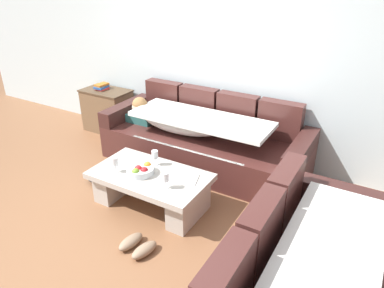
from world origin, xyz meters
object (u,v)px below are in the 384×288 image
object	(u,v)px
coffee_table	(151,185)
couch_along_wall	(201,140)
wine_glass_near_right	(166,177)
crumpled_garment	(105,176)
wine_glass_far_back	(155,155)
pair_of_shoes	(137,246)
open_magazine	(183,178)
wine_glass_near_left	(115,162)
side_cabinet	(108,110)
book_stack_on_cabinet	(102,87)
fruit_bowl	(141,170)

from	to	relation	value
coffee_table	couch_along_wall	bearing A→B (deg)	89.11
wine_glass_near_right	crumpled_garment	size ratio (longest dim) A/B	0.42
wine_glass_far_back	pair_of_shoes	size ratio (longest dim) A/B	0.50
coffee_table	open_magazine	bearing A→B (deg)	14.18
couch_along_wall	wine_glass_near_right	distance (m)	1.22
couch_along_wall	wine_glass_far_back	size ratio (longest dim) A/B	15.36
coffee_table	wine_glass_near_left	size ratio (longest dim) A/B	7.23
couch_along_wall	wine_glass_near_left	bearing A→B (deg)	-105.99
coffee_table	wine_glass_near_right	world-z (taller)	wine_glass_near_right
side_cabinet	coffee_table	bearing A→B (deg)	-36.27
wine_glass_near_right	book_stack_on_cabinet	world-z (taller)	book_stack_on_cabinet
open_magazine	crumpled_garment	xyz separation A→B (m)	(-1.11, 0.03, -0.33)
wine_glass_far_back	pair_of_shoes	bearing A→B (deg)	-65.88
fruit_bowl	pair_of_shoes	world-z (taller)	fruit_bowl
couch_along_wall	wine_glass_near_right	world-z (taller)	couch_along_wall
wine_glass_far_back	side_cabinet	distance (m)	1.99
wine_glass_near_left	coffee_table	bearing A→B (deg)	23.97
book_stack_on_cabinet	pair_of_shoes	xyz separation A→B (m)	(2.09, -1.88, -0.64)
wine_glass_near_right	pair_of_shoes	bearing A→B (deg)	-88.84
couch_along_wall	wine_glass_near_right	size ratio (longest dim) A/B	15.36
coffee_table	wine_glass_near_right	size ratio (longest dim) A/B	7.23
wine_glass_near_left	wine_glass_far_back	xyz separation A→B (m)	(0.26, 0.32, 0.00)
side_cabinet	pair_of_shoes	world-z (taller)	side_cabinet
coffee_table	side_cabinet	xyz separation A→B (m)	(-1.72, 1.26, 0.08)
side_cabinet	wine_glass_far_back	bearing A→B (deg)	-33.12
wine_glass_far_back	side_cabinet	bearing A→B (deg)	146.88
book_stack_on_cabinet	wine_glass_far_back	bearing A→B (deg)	-32.06
wine_glass_near_left	couch_along_wall	bearing A→B (deg)	74.01
coffee_table	side_cabinet	world-z (taller)	side_cabinet
open_magazine	crumpled_garment	distance (m)	1.16
coffee_table	side_cabinet	size ratio (longest dim) A/B	1.67
pair_of_shoes	couch_along_wall	bearing A→B (deg)	99.59
coffee_table	wine_glass_near_left	xyz separation A→B (m)	(-0.32, -0.14, 0.26)
wine_glass_near_right	wine_glass_far_back	bearing A→B (deg)	137.94
side_cabinet	pair_of_shoes	size ratio (longest dim) A/B	2.16
book_stack_on_cabinet	crumpled_garment	bearing A→B (deg)	-48.10
coffee_table	wine_glass_near_left	world-z (taller)	wine_glass_near_left
wine_glass_near_left	crumpled_garment	xyz separation A→B (m)	(-0.44, 0.26, -0.44)
fruit_bowl	crumpled_garment	world-z (taller)	fruit_bowl
fruit_bowl	wine_glass_far_back	world-z (taller)	wine_glass_far_back
open_magazine	couch_along_wall	bearing A→B (deg)	92.47
coffee_table	pair_of_shoes	distance (m)	0.71
open_magazine	crumpled_garment	bearing A→B (deg)	161.83
wine_glass_far_back	side_cabinet	size ratio (longest dim) A/B	0.23
fruit_bowl	pair_of_shoes	bearing A→B (deg)	-56.73
open_magazine	side_cabinet	bearing A→B (deg)	133.72
wine_glass_near_left	side_cabinet	size ratio (longest dim) A/B	0.23
crumpled_garment	coffee_table	bearing A→B (deg)	-8.68
couch_along_wall	open_magazine	size ratio (longest dim) A/B	9.10
wine_glass_near_right	crumpled_garment	distance (m)	1.17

